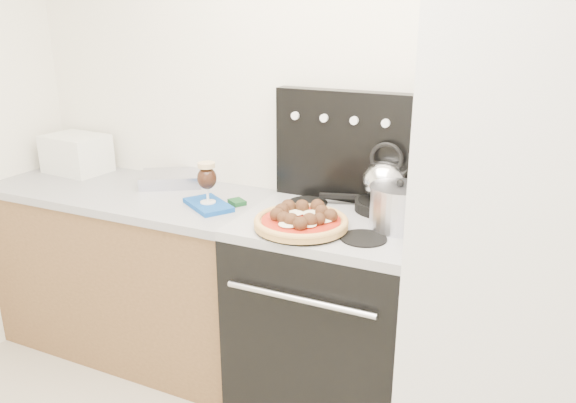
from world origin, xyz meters
The scene contains 16 objects.
room_shell centered at (0.00, 0.29, 1.25)m, with size 3.52×3.01×2.52m.
base_cabinet centered at (-1.02, 1.20, 0.43)m, with size 1.45×0.60×0.86m, color brown.
countertop centered at (-1.02, 1.20, 0.88)m, with size 1.48×0.63×0.04m, color #9E9EA4.
stove_body centered at (0.08, 1.18, 0.44)m, with size 0.76×0.65×0.88m, color black.
cooktop centered at (0.08, 1.18, 0.90)m, with size 0.76×0.65×0.04m, color #ADADB2.
backguard centered at (0.08, 1.45, 1.17)m, with size 0.76×0.08×0.50m, color black.
fridge centered at (0.78, 1.15, 0.95)m, with size 0.64×0.68×1.90m, color silver.
toaster_oven centered at (-1.49, 1.34, 1.00)m, with size 0.33×0.24×0.21m, color white.
foil_sheet centered at (-0.88, 1.36, 0.93)m, with size 0.31×0.23×0.06m, color silver.
oven_mitt centered at (-0.51, 1.13, 0.91)m, with size 0.25×0.15×0.02m, color #1149A4.
beer_glass centered at (-0.51, 1.13, 1.02)m, with size 0.09×0.09×0.19m, color black, non-canonical shape.
pizza_pan centered at (0.00, 1.02, 0.93)m, with size 0.36×0.36×0.01m, color black.
pizza centered at (0.00, 1.02, 0.96)m, with size 0.38×0.38×0.05m, color #DF954E, non-canonical shape.
skillet centered at (0.24, 1.37, 0.94)m, with size 0.25×0.25×0.05m, color black.
tea_kettle centered at (0.24, 1.37, 1.07)m, with size 0.20×0.20×0.22m, color silver, non-canonical shape.
stock_pot centered at (0.35, 1.20, 1.00)m, with size 0.23×0.23×0.17m, color silver.
Camera 1 is at (0.84, -0.90, 1.75)m, focal length 35.00 mm.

